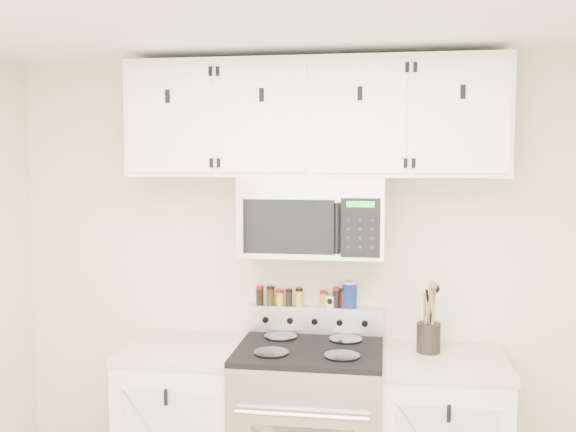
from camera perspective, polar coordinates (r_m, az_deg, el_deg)
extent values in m
cube|color=beige|center=(3.68, 2.55, -5.63)|extent=(3.50, 0.01, 2.50)
cube|color=black|center=(3.45, 1.95, -11.77)|extent=(0.76, 0.65, 0.03)
cube|color=#B7B7BA|center=(3.70, 2.47, -9.16)|extent=(0.76, 0.08, 0.15)
cylinder|color=black|center=(3.32, -1.51, -12.06)|extent=(0.18, 0.18, 0.01)
cylinder|color=black|center=(3.28, 4.84, -12.30)|extent=(0.18, 0.18, 0.01)
cylinder|color=black|center=(3.61, -0.66, -10.66)|extent=(0.18, 0.18, 0.01)
cylinder|color=black|center=(3.57, 5.16, -10.86)|extent=(0.18, 0.18, 0.01)
cube|color=white|center=(3.78, -9.04, -18.27)|extent=(0.62, 0.60, 0.88)
cube|color=#B6A78B|center=(3.62, -9.14, -11.57)|extent=(0.64, 0.62, 0.04)
cube|color=#B6A78B|center=(3.47, 13.65, -12.39)|extent=(0.64, 0.62, 0.04)
cube|color=#9E9EA3|center=(3.44, 2.25, 0.02)|extent=(0.76, 0.38, 0.42)
cube|color=#B7B7BA|center=(3.24, 1.87, 2.70)|extent=(0.73, 0.01, 0.08)
cube|color=black|center=(3.27, 0.04, -0.97)|extent=(0.47, 0.01, 0.28)
cube|color=black|center=(3.23, 6.45, -1.06)|extent=(0.20, 0.01, 0.30)
cylinder|color=black|center=(3.20, 4.38, -1.10)|extent=(0.03, 0.03, 0.26)
cube|color=white|center=(3.46, 2.32, 8.66)|extent=(2.00, 0.33, 0.62)
cube|color=white|center=(3.46, -10.58, 8.58)|extent=(0.46, 0.01, 0.57)
cube|color=black|center=(3.46, -10.66, 10.43)|extent=(0.02, 0.01, 0.07)
cube|color=white|center=(3.33, -2.33, 8.79)|extent=(0.46, 0.01, 0.57)
cube|color=black|center=(3.33, -2.37, 10.72)|extent=(0.03, 0.01, 0.07)
cube|color=white|center=(3.27, 6.40, 8.83)|extent=(0.46, 0.01, 0.57)
cube|color=black|center=(3.27, 6.41, 10.79)|extent=(0.03, 0.01, 0.07)
cube|color=white|center=(3.29, 15.23, 8.66)|extent=(0.46, 0.01, 0.57)
cube|color=black|center=(3.29, 15.29, 10.61)|extent=(0.02, 0.01, 0.07)
cylinder|color=black|center=(3.51, 12.38, -10.52)|extent=(0.12, 0.12, 0.16)
cylinder|color=brown|center=(3.48, 12.42, -8.62)|extent=(0.01, 0.01, 0.29)
cylinder|color=brown|center=(3.47, 12.78, -8.50)|extent=(0.01, 0.01, 0.31)
cylinder|color=brown|center=(3.49, 12.06, -8.75)|extent=(0.01, 0.01, 0.27)
cylinder|color=black|center=(3.50, 12.56, -8.63)|extent=(0.01, 0.01, 0.28)
cylinder|color=brown|center=(3.46, 12.27, -8.62)|extent=(0.01, 0.01, 0.30)
cube|color=white|center=(3.66, 3.78, -7.57)|extent=(0.07, 0.06, 0.06)
cylinder|color=navy|center=(3.65, 5.49, -7.05)|extent=(0.08, 0.08, 0.14)
cylinder|color=white|center=(3.63, 5.50, -5.91)|extent=(0.08, 0.08, 0.01)
cylinder|color=black|center=(3.71, -2.53, -7.16)|extent=(0.04, 0.04, 0.09)
cylinder|color=#A20C10|center=(3.70, -2.53, -6.35)|extent=(0.04, 0.04, 0.02)
cylinder|color=#39280D|center=(3.70, -1.56, -7.21)|extent=(0.04, 0.04, 0.09)
cylinder|color=black|center=(3.69, -1.56, -6.39)|extent=(0.05, 0.05, 0.02)
cylinder|color=yellow|center=(3.70, -0.72, -7.37)|extent=(0.04, 0.04, 0.07)
cylinder|color=#98160B|center=(3.69, -0.72, -6.70)|extent=(0.04, 0.04, 0.02)
cylinder|color=black|center=(3.69, 0.08, -7.35)|extent=(0.04, 0.04, 0.08)
cylinder|color=black|center=(3.68, 0.08, -6.62)|extent=(0.04, 0.04, 0.02)
cylinder|color=yellow|center=(3.68, 0.99, -7.34)|extent=(0.04, 0.04, 0.08)
cylinder|color=black|center=(3.67, 1.00, -6.57)|extent=(0.04, 0.04, 0.02)
cylinder|color=#3F2A0F|center=(3.68, 1.00, -7.29)|extent=(0.03, 0.03, 0.09)
cylinder|color=#AA0D1D|center=(3.67, 1.00, -6.47)|extent=(0.04, 0.04, 0.02)
cylinder|color=orange|center=(3.66, 3.19, -7.48)|extent=(0.04, 0.04, 0.07)
cylinder|color=#9A100B|center=(3.65, 3.19, -6.79)|extent=(0.04, 0.04, 0.02)
cylinder|color=black|center=(3.66, 4.30, -7.33)|extent=(0.04, 0.04, 0.10)
cylinder|color=#A50C1A|center=(3.64, 4.31, -6.46)|extent=(0.04, 0.04, 0.02)
cylinder|color=#3B1F0E|center=(3.65, 4.97, -7.40)|extent=(0.04, 0.04, 0.09)
cylinder|color=black|center=(3.64, 4.98, -6.58)|extent=(0.04, 0.04, 0.02)
cylinder|color=gold|center=(3.65, 5.64, -7.57)|extent=(0.04, 0.04, 0.07)
cylinder|color=black|center=(3.64, 5.64, -6.91)|extent=(0.04, 0.04, 0.02)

